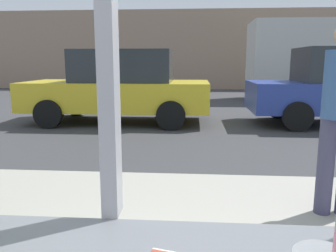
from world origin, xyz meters
TOP-DOWN VIEW (x-y plane):
  - ground_plane at (0.00, 8.00)m, footprint 60.00×60.00m
  - sidewalk_strip at (0.00, 1.60)m, footprint 16.00×2.80m
  - building_facade_far at (0.00, 18.61)m, footprint 28.00×1.20m
  - parked_car_yellow at (-1.56, 7.39)m, footprint 4.41×2.06m

SIDE VIEW (x-z plane):
  - ground_plane at x=0.00m, z-range 0.00..0.00m
  - sidewalk_strip at x=0.00m, z-range 0.00..0.16m
  - parked_car_yellow at x=-1.56m, z-range 0.01..1.75m
  - building_facade_far at x=0.00m, z-range 0.00..4.21m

